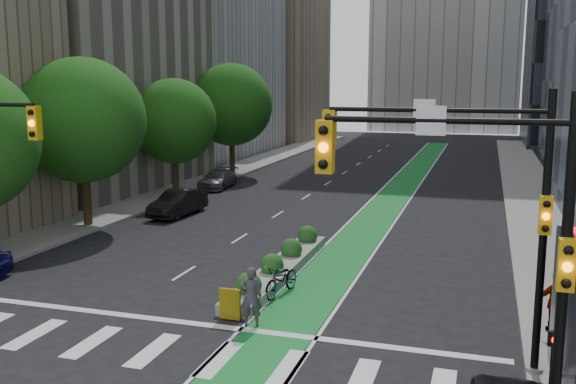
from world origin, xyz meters
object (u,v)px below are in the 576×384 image
Objects in this scene: bicycle at (282,279)px; cyclist at (251,297)px; parked_car_left_far at (218,179)px; pedestrian_far at (556,303)px; median_planter at (281,265)px; parked_car_left_mid at (178,203)px.

cyclist reaches higher than bicycle.
parked_car_left_far is 30.14m from pedestrian_far.
cyclist is at bearing -81.68° from median_planter.
median_planter is at bearing -29.04° from pedestrian_far.
parked_car_left_mid is 0.98× the size of parked_car_left_far.
cyclist is at bearing 3.03° from pedestrian_far.
pedestrian_far reaches higher than bicycle.
parked_car_left_far is at bearing -56.06° from pedestrian_far.
pedestrian_far reaches higher than cyclist.
parked_car_left_mid is at bearing -77.24° from cyclist.
cyclist is 1.04× the size of pedestrian_far.
cyclist reaches higher than median_planter.
bicycle is 15.02m from parked_car_left_mid.
median_planter is 12.77m from parked_car_left_mid.
cyclist is 17.50m from parked_car_left_mid.
parked_car_left_far reaches higher than bicycle.
cyclist is (0.80, -5.47, 0.58)m from median_planter.
parked_car_left_far reaches higher than median_planter.
parked_car_left_far is (-10.70, 18.54, 0.28)m from median_planter.
parked_car_left_far is at bearing 103.84° from parked_car_left_mid.
cyclist reaches higher than parked_car_left_mid.
cyclist is 26.62m from parked_car_left_far.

